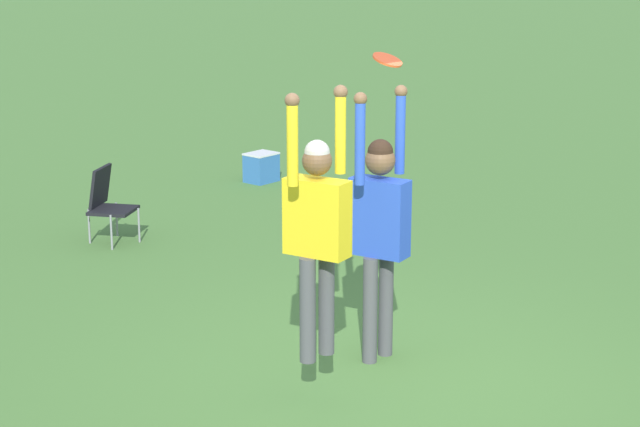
# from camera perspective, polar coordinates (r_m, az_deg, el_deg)

# --- Properties ---
(ground_plane) EXTENTS (120.00, 120.00, 0.00)m
(ground_plane) POSITION_cam_1_polar(r_m,az_deg,el_deg) (8.56, 3.34, -8.85)
(ground_plane) COLOR #4C7A38
(person_jumping) EXTENTS (0.63, 0.50, 2.01)m
(person_jumping) POSITION_cam_1_polar(r_m,az_deg,el_deg) (7.71, -0.16, -0.36)
(person_jumping) COLOR #4C4C51
(person_jumping) RESTS_ON ground_plane
(person_defending) EXTENTS (0.62, 0.50, 2.25)m
(person_defending) POSITION_cam_1_polar(r_m,az_deg,el_deg) (8.58, 3.19, -0.23)
(person_defending) COLOR #4C4C51
(person_defending) RESTS_ON ground_plane
(frisbee) EXTENTS (0.23, 0.22, 0.10)m
(frisbee) POSITION_cam_1_polar(r_m,az_deg,el_deg) (7.96, 3.62, 8.19)
(frisbee) COLOR #E04C23
(camping_chair_3) EXTENTS (0.63, 0.69, 0.85)m
(camping_chair_3) POSITION_cam_1_polar(r_m,az_deg,el_deg) (12.35, -11.28, 0.71)
(camping_chair_3) COLOR gray
(camping_chair_3) RESTS_ON ground_plane
(cooler_box) EXTENTS (0.42, 0.34, 0.42)m
(cooler_box) POSITION_cam_1_polar(r_m,az_deg,el_deg) (15.15, -3.15, 2.48)
(cooler_box) COLOR #336BB7
(cooler_box) RESTS_ON ground_plane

